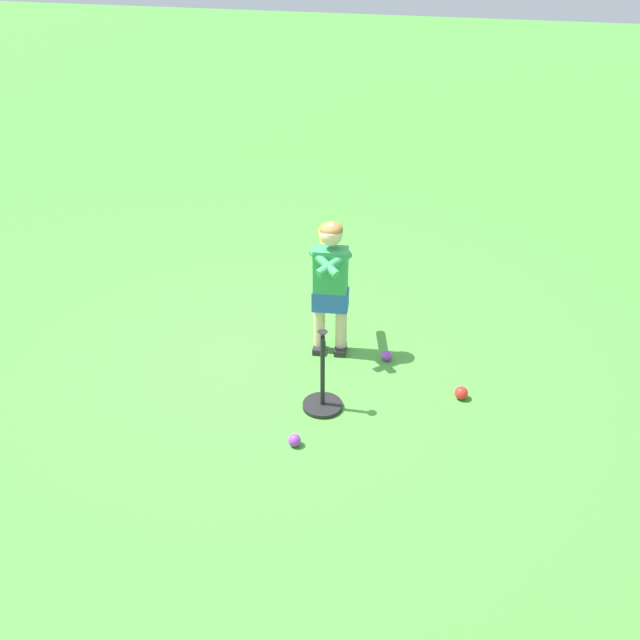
# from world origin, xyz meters

# --- Properties ---
(ground_plane) EXTENTS (40.00, 40.00, 0.00)m
(ground_plane) POSITION_xyz_m (0.00, 0.00, 0.00)
(ground_plane) COLOR #479338
(child_batter) EXTENTS (0.35, 0.60, 1.08)m
(child_batter) POSITION_xyz_m (-0.46, -0.36, 0.65)
(child_batter) COLOR #232328
(child_batter) RESTS_ON ground
(play_ball_far_left) EXTENTS (0.08, 0.08, 0.08)m
(play_ball_far_left) POSITION_xyz_m (-0.92, -0.34, 0.04)
(play_ball_far_left) COLOR purple
(play_ball_far_left) RESTS_ON ground
(play_ball_behind_batter) EXTENTS (0.10, 0.10, 0.10)m
(play_ball_behind_batter) POSITION_xyz_m (-1.52, -0.00, 0.05)
(play_ball_behind_batter) COLOR red
(play_ball_behind_batter) RESTS_ON ground
(play_ball_far_right) EXTENTS (0.08, 0.08, 0.08)m
(play_ball_far_right) POSITION_xyz_m (-0.53, 0.79, 0.04)
(play_ball_far_right) COLOR purple
(play_ball_far_right) RESTS_ON ground
(batting_tee) EXTENTS (0.28, 0.28, 0.62)m
(batting_tee) POSITION_xyz_m (-0.60, 0.36, 0.10)
(batting_tee) COLOR black
(batting_tee) RESTS_ON ground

